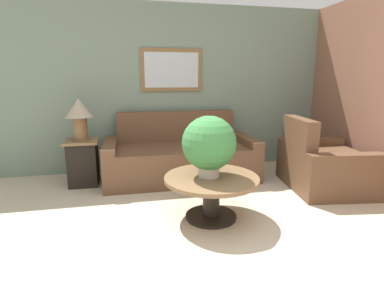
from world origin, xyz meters
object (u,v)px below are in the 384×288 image
object	(u,v)px
armchair	(323,166)
table_lamp	(79,113)
couch_main	(180,157)
side_table	(83,162)
coffee_table	(211,188)
potted_plant_on_table	(209,144)

from	to	relation	value
armchair	table_lamp	distance (m)	3.38
couch_main	side_table	size ratio (longest dim) A/B	3.44
coffee_table	table_lamp	xyz separation A→B (m)	(-1.48, 1.37, 0.67)
side_table	couch_main	bearing A→B (deg)	0.95
potted_plant_on_table	couch_main	bearing A→B (deg)	92.75
armchair	table_lamp	bearing A→B (deg)	83.74
armchair	potted_plant_on_table	xyz separation A→B (m)	(-1.75, -0.55, 0.50)
armchair	potted_plant_on_table	world-z (taller)	potted_plant_on_table
coffee_table	potted_plant_on_table	world-z (taller)	potted_plant_on_table
potted_plant_on_table	coffee_table	bearing A→B (deg)	-33.75
side_table	table_lamp	world-z (taller)	table_lamp
couch_main	potted_plant_on_table	size ratio (longest dim) A/B	3.44
couch_main	coffee_table	xyz separation A→B (m)	(0.09, -1.40, 0.03)
couch_main	table_lamp	xyz separation A→B (m)	(-1.39, -0.02, 0.70)
side_table	table_lamp	size ratio (longest dim) A/B	1.13
coffee_table	side_table	size ratio (longest dim) A/B	1.56
coffee_table	side_table	world-z (taller)	side_table
armchair	side_table	distance (m)	3.30
potted_plant_on_table	armchair	bearing A→B (deg)	17.35
couch_main	potted_plant_on_table	bearing A→B (deg)	-87.25
couch_main	table_lamp	world-z (taller)	table_lamp
coffee_table	potted_plant_on_table	bearing A→B (deg)	146.25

